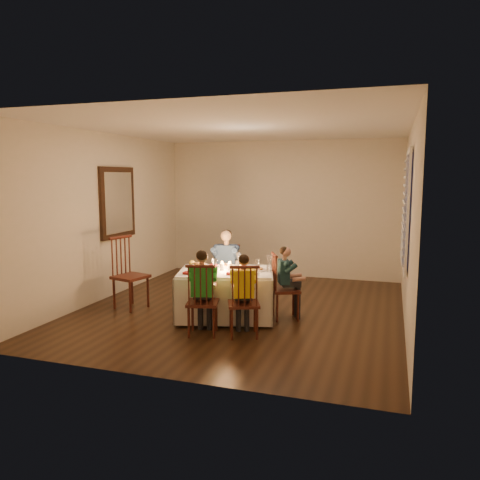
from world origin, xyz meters
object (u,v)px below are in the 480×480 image
(chair_near_right, at_px, (244,336))
(child_yellow, at_px, (244,336))
(chair_extra, at_px, (132,308))
(child_teal, at_px, (285,318))
(chair_near_left, at_px, (203,334))
(chair_end, at_px, (285,318))
(child_green, at_px, (203,334))
(adult, at_px, (226,304))
(serving_bowl, at_px, (200,266))
(dining_table, at_px, (226,284))
(chair_adult, at_px, (226,304))

(chair_near_right, xyz_separation_m, child_yellow, (0.00, 0.00, 0.00))
(chair_extra, height_order, child_yellow, chair_extra)
(chair_extra, xyz_separation_m, child_teal, (2.27, 0.20, 0.00))
(chair_near_right, bearing_deg, chair_near_left, -9.25)
(chair_end, bearing_deg, child_green, 116.05)
(child_yellow, bearing_deg, chair_extra, -40.18)
(chair_near_right, distance_m, adult, 1.44)
(chair_near_left, bearing_deg, serving_bowl, -79.70)
(chair_near_left, xyz_separation_m, child_teal, (0.82, 0.96, 0.00))
(chair_near_right, xyz_separation_m, child_green, (-0.49, -0.11, 0.00))
(adult, xyz_separation_m, serving_bowl, (-0.19, -0.56, 0.68))
(child_green, bearing_deg, dining_table, -107.58)
(adult, distance_m, child_teal, 1.09)
(chair_adult, xyz_separation_m, serving_bowl, (-0.19, -0.56, 0.68))
(chair_adult, bearing_deg, adult, 174.43)
(chair_adult, xyz_separation_m, chair_near_right, (0.68, -1.27, 0.00))
(dining_table, distance_m, child_teal, 0.94)
(dining_table, bearing_deg, chair_end, 1.41)
(chair_near_right, height_order, adult, adult)
(dining_table, distance_m, chair_extra, 1.56)
(serving_bowl, bearing_deg, adult, 71.06)
(chair_extra, xyz_separation_m, child_yellow, (1.94, -0.65, 0.00))
(child_yellow, xyz_separation_m, serving_bowl, (-0.87, 0.71, 0.68))
(chair_extra, height_order, child_green, chair_extra)
(chair_near_right, relative_size, adult, 0.79)
(chair_adult, distance_m, child_green, 1.39)
(serving_bowl, bearing_deg, chair_near_left, -65.00)
(child_green, relative_size, serving_bowl, 5.42)
(dining_table, distance_m, child_yellow, 0.90)
(chair_end, height_order, chair_extra, chair_extra)
(chair_end, relative_size, child_green, 0.86)
(chair_adult, relative_size, child_green, 0.86)
(chair_near_left, relative_size, chair_near_right, 1.00)
(chair_near_left, relative_size, child_yellow, 0.89)
(chair_end, height_order, serving_bowl, serving_bowl)
(child_yellow, bearing_deg, serving_bowl, -60.89)
(adult, bearing_deg, chair_end, -28.18)
(child_teal, distance_m, serving_bowl, 1.39)
(adult, relative_size, child_yellow, 1.13)
(child_teal, bearing_deg, chair_end, -0.00)
(dining_table, distance_m, serving_bowl, 0.48)
(dining_table, distance_m, chair_end, 0.94)
(chair_near_right, relative_size, child_green, 0.86)
(child_green, bearing_deg, adult, -96.88)
(dining_table, xyz_separation_m, adult, (-0.23, 0.65, -0.47))
(child_green, height_order, child_teal, child_green)
(chair_end, distance_m, child_yellow, 0.91)
(chair_near_right, distance_m, child_teal, 0.91)
(chair_near_left, relative_size, chair_extra, 0.85)
(dining_table, relative_size, chair_near_left, 1.63)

